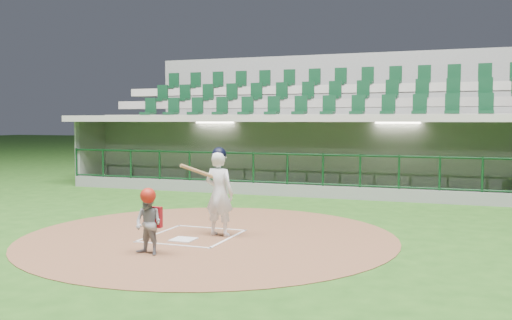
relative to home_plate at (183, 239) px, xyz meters
The scene contains 8 objects.
ground 0.70m from the home_plate, 90.00° to the left, with size 120.00×120.00×0.00m, color #214C15.
dirt_circle 0.58m from the home_plate, 59.04° to the left, with size 7.20×7.20×0.01m, color brown.
home_plate is the anchor object (origin of this frame).
batter_box_chalk 0.40m from the home_plate, 90.00° to the left, with size 1.55×1.80×0.01m.
dugout_structure 8.58m from the home_plate, 88.83° to the left, with size 16.40×3.70×3.00m.
seating_deck 11.69m from the home_plate, 90.00° to the left, with size 17.00×6.72×5.15m.
batter 1.15m from the home_plate, 52.98° to the left, with size 0.86×0.88×1.72m.
catcher 1.34m from the home_plate, 90.48° to the right, with size 0.57×0.48×1.12m.
Camera 1 is at (4.88, -10.10, 2.25)m, focal length 40.00 mm.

